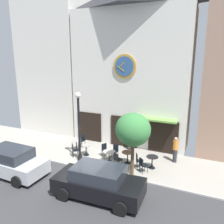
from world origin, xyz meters
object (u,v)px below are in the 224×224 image
Objects in this scene: street_lamp at (79,127)px; cafe_chair_outer at (143,164)px; parked_car_silver at (10,161)px; cafe_chair_under_awning at (82,139)px; cafe_chair_left_end at (105,149)px; parked_car_black at (99,182)px; cafe_table_leftmost at (109,154)px; cafe_chair_near_lamp at (115,150)px; street_tree at (133,130)px; cafe_table_center_right at (76,144)px; cafe_chair_facing_street at (74,149)px; cafe_table_rightmost at (128,155)px; cafe_table_near_curb at (86,148)px; cafe_table_near_door at (152,160)px; cafe_chair_curbside at (117,159)px; pedestrian_orange at (175,149)px; cafe_chair_right_end at (138,160)px; pedestrian_blue at (132,139)px.

street_lamp reaches higher than cafe_chair_outer.
cafe_chair_under_awning is at bearing 73.39° from parked_car_silver.
parked_car_black is at bearing -67.97° from cafe_chair_left_end.
cafe_table_leftmost is 0.87× the size of cafe_chair_near_lamp.
cafe_chair_left_end is 3.12m from cafe_chair_outer.
cafe_chair_left_end is at bearing 148.39° from street_tree.
street_tree reaches higher than cafe_table_center_right.
cafe_chair_under_awning reaches higher than cafe_table_leftmost.
cafe_chair_facing_street is 4.92m from parked_car_black.
cafe_table_rightmost is 1.17m from cafe_chair_near_lamp.
street_lamp is 1.99m from cafe_table_near_curb.
cafe_chair_near_lamp reaches higher than cafe_table_near_door.
pedestrian_orange reaches higher than cafe_chair_curbside.
cafe_table_near_door is 0.83m from cafe_chair_right_end.
street_tree is at bearing -25.80° from cafe_table_leftmost.
cafe_chair_facing_street is (-4.35, 0.67, -2.15)m from street_tree.
cafe_table_leftmost is (-1.86, 0.90, -2.13)m from street_tree.
cafe_table_rightmost is at bearing -9.70° from cafe_chair_left_end.
cafe_chair_under_awning is at bearing 129.62° from cafe_table_near_curb.
parked_car_black is (2.96, -3.87, 0.28)m from cafe_table_near_curb.
cafe_table_near_curb is 0.96× the size of cafe_table_leftmost.
cafe_table_leftmost is 1.18m from cafe_table_rightmost.
pedestrian_orange is (5.69, 1.42, 0.38)m from cafe_table_near_curb.
cafe_table_rightmost is 1.01× the size of cafe_table_near_door.
cafe_table_near_door is 5.23m from cafe_chair_facing_street.
cafe_chair_under_awning reaches higher than cafe_table_near_curb.
cafe_chair_near_lamp is at bearing 151.25° from cafe_chair_outer.
parked_car_silver is at bearing -132.43° from cafe_chair_left_end.
cafe_table_leftmost is 0.80m from cafe_chair_near_lamp.
cafe_table_rightmost is 0.84× the size of cafe_chair_right_end.
cafe_chair_right_end is 0.21× the size of parked_car_black.
street_tree is at bearing -136.12° from cafe_chair_outer.
pedestrian_blue is (2.49, 2.90, -1.41)m from street_lamp.
cafe_table_rightmost reaches higher than cafe_table_near_door.
street_tree reaches higher than cafe_table_leftmost.
parked_car_silver is (-5.65, -3.98, 0.21)m from cafe_table_rightmost.
parked_car_silver is (-2.65, -3.95, 0.28)m from cafe_table_near_curb.
cafe_chair_under_awning is at bearing 165.24° from cafe_chair_near_lamp.
parked_car_silver reaches higher than cafe_chair_left_end.
street_tree is 4.03× the size of cafe_chair_left_end.
parked_car_silver is at bearing -179.16° from parked_car_black.
cafe_chair_outer is (4.82, -0.22, 0.00)m from cafe_chair_facing_street.
pedestrian_blue is at bearing 120.84° from cafe_chair_outer.
pedestrian_orange is at bearing 14.01° from cafe_table_near_curb.
street_lamp is 4.98× the size of cafe_chair_outer.
cafe_table_rightmost is (-0.73, 1.22, -2.13)m from street_tree.
pedestrian_blue reaches higher than cafe_chair_right_end.
cafe_chair_left_end is (2.34, -0.98, 0.00)m from cafe_chair_under_awning.
cafe_chair_outer reaches higher than cafe_table_leftmost.
cafe_chair_under_awning is (-2.94, 1.59, -0.01)m from cafe_table_leftmost.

